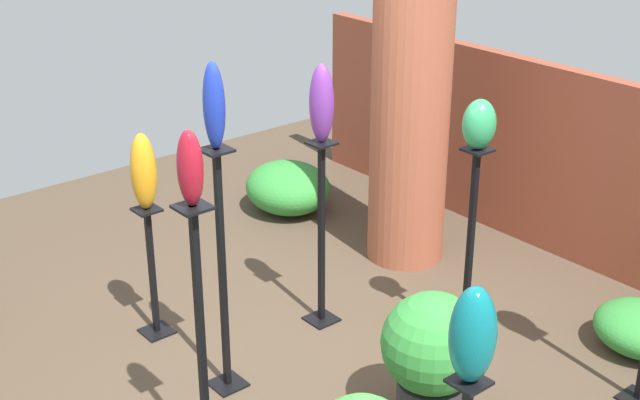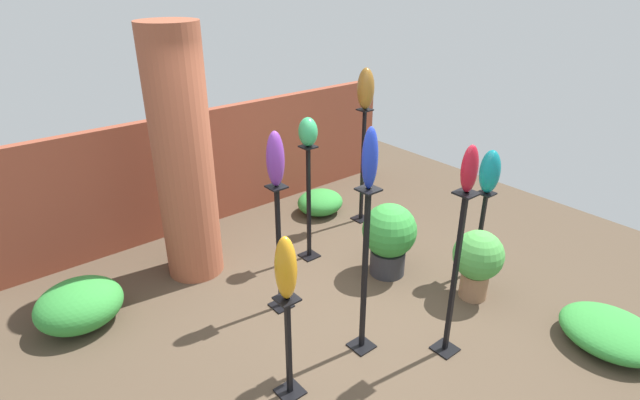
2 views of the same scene
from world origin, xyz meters
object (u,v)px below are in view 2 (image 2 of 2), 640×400
(pedestal_teal, at_px, (480,237))
(art_vase_amber, at_px, (286,268))
(pedestal_cobalt, at_px, (364,279))
(pedestal_bronze, at_px, (362,171))
(art_vase_teal, at_px, (490,172))
(pedestal_amber, at_px, (289,352))
(potted_plant_front_right, at_px, (389,236))
(pedestal_ruby, at_px, (454,283))
(brick_pillar, at_px, (183,158))
(potted_plant_front_left, at_px, (478,259))
(art_vase_jade, at_px, (308,132))
(pedestal_jade, at_px, (309,208))
(art_vase_bronze, at_px, (366,89))
(pedestal_violet, at_px, (279,254))
(art_vase_ruby, at_px, (470,169))
(art_vase_violet, at_px, (275,159))
(art_vase_cobalt, at_px, (370,158))

(pedestal_teal, height_order, art_vase_amber, art_vase_amber)
(pedestal_teal, xyz_separation_m, pedestal_cobalt, (-1.81, -0.08, 0.28))
(pedestal_bronze, distance_m, art_vase_teal, 1.81)
(pedestal_amber, height_order, art_vase_teal, art_vase_teal)
(pedestal_teal, bearing_deg, art_vase_teal, 180.00)
(pedestal_cobalt, relative_size, potted_plant_front_right, 1.88)
(pedestal_ruby, bearing_deg, art_vase_teal, 24.56)
(pedestal_cobalt, distance_m, potted_plant_front_right, 1.28)
(brick_pillar, height_order, potted_plant_front_left, brick_pillar)
(art_vase_amber, bearing_deg, art_vase_jade, 47.56)
(pedestal_cobalt, xyz_separation_m, pedestal_ruby, (0.55, -0.50, -0.01))
(pedestal_teal, xyz_separation_m, pedestal_jade, (-1.23, 1.43, 0.19))
(pedestal_cobalt, distance_m, pedestal_bronze, 2.49)
(pedestal_teal, height_order, pedestal_cobalt, pedestal_cobalt)
(pedestal_ruby, bearing_deg, art_vase_jade, 88.90)
(brick_pillar, distance_m, art_vase_bronze, 2.33)
(pedestal_violet, height_order, pedestal_amber, pedestal_violet)
(pedestal_jade, xyz_separation_m, art_vase_ruby, (-0.04, -2.01, 1.10))
(pedestal_cobalt, xyz_separation_m, potted_plant_front_left, (1.41, -0.18, -0.28))
(pedestal_violet, relative_size, art_vase_violet, 2.57)
(brick_pillar, bearing_deg, pedestal_cobalt, -74.93)
(pedestal_cobalt, height_order, art_vase_ruby, art_vase_ruby)
(art_vase_violet, xyz_separation_m, potted_plant_front_right, (1.26, -0.25, -1.11))
(pedestal_ruby, bearing_deg, art_vase_ruby, 63.43)
(art_vase_teal, bearing_deg, art_vase_violet, 157.05)
(art_vase_teal, relative_size, potted_plant_front_left, 0.62)
(potted_plant_front_left, bearing_deg, art_vase_violet, 145.57)
(art_vase_violet, distance_m, art_vase_bronze, 2.12)
(pedestal_cobalt, bearing_deg, art_vase_teal, 2.44)
(pedestal_jade, relative_size, pedestal_cobalt, 0.88)
(pedestal_cobalt, relative_size, pedestal_amber, 1.68)
(art_vase_bronze, bearing_deg, pedestal_violet, -155.64)
(pedestal_cobalt, distance_m, pedestal_ruby, 0.74)
(pedestal_violet, height_order, art_vase_teal, art_vase_teal)
(art_vase_jade, height_order, art_vase_ruby, art_vase_ruby)
(art_vase_teal, bearing_deg, pedestal_teal, 0.00)
(pedestal_jade, bearing_deg, art_vase_jade, -90.00)
(pedestal_jade, height_order, art_vase_cobalt, art_vase_cobalt)
(art_vase_bronze, bearing_deg, potted_plant_front_right, -120.63)
(pedestal_jade, height_order, potted_plant_front_left, pedestal_jade)
(brick_pillar, distance_m, art_vase_amber, 2.14)
(art_vase_ruby, height_order, potted_plant_front_left, art_vase_ruby)
(potted_plant_front_right, bearing_deg, art_vase_violet, 168.91)
(art_vase_ruby, bearing_deg, art_vase_cobalt, 137.59)
(pedestal_violet, height_order, pedestal_cobalt, pedestal_cobalt)
(art_vase_ruby, bearing_deg, pedestal_jade, 88.90)
(pedestal_ruby, relative_size, potted_plant_front_right, 1.87)
(art_vase_bronze, relative_size, art_vase_amber, 0.98)
(art_vase_bronze, distance_m, potted_plant_front_right, 1.84)
(pedestal_jade, relative_size, pedestal_ruby, 0.89)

